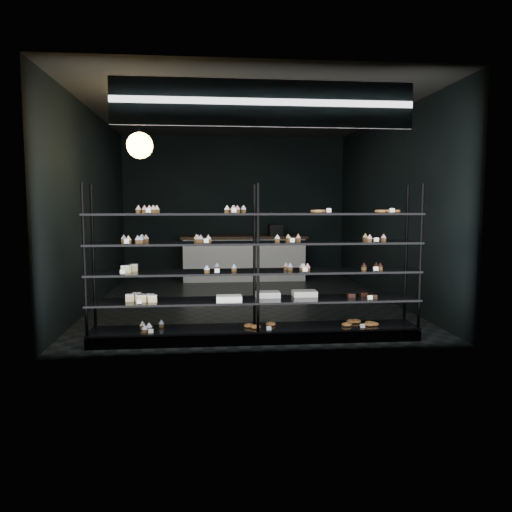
% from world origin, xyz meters
% --- Properties ---
extents(room, '(5.01, 6.01, 3.20)m').
position_xyz_m(room, '(0.00, 0.00, 1.60)').
color(room, black).
rests_on(room, ground).
extents(display_shelf, '(4.00, 0.50, 1.91)m').
position_xyz_m(display_shelf, '(-0.07, -2.45, 0.63)').
color(display_shelf, black).
rests_on(display_shelf, room).
extents(signage, '(3.30, 0.05, 0.50)m').
position_xyz_m(signage, '(0.00, -2.93, 2.75)').
color(signage, '#0B193A').
rests_on(signage, room).
extents(pendant_lamp, '(0.35, 0.35, 0.90)m').
position_xyz_m(pendant_lamp, '(-1.52, -1.52, 2.45)').
color(pendant_lamp, black).
rests_on(pendant_lamp, room).
extents(service_counter, '(2.75, 0.65, 1.23)m').
position_xyz_m(service_counter, '(0.18, 2.50, 0.50)').
color(service_counter, silver).
rests_on(service_counter, room).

